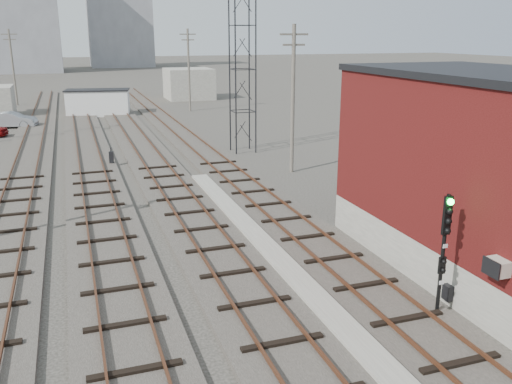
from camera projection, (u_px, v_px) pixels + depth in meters
name	position (u px, v px, depth m)	size (l,w,h in m)	color
ground	(130.00, 111.00, 61.40)	(320.00, 320.00, 0.00)	#282621
track_right	(192.00, 143.00, 43.08)	(3.20, 90.00, 0.39)	#332D28
track_mid_right	(141.00, 146.00, 41.84)	(3.20, 90.00, 0.39)	#332D28
track_mid_left	(87.00, 149.00, 40.59)	(3.20, 90.00, 0.39)	#332D28
track_left	(30.00, 153.00, 39.34)	(3.20, 90.00, 0.39)	#332D28
platform_curb	(287.00, 270.00, 19.76)	(0.90, 28.00, 0.26)	gray
brick_building	(493.00, 175.00, 19.14)	(6.54, 12.20, 7.22)	gray
lattice_tower	(242.00, 47.00, 38.32)	(1.60, 1.60, 15.00)	black
utility_pole_left_c	(13.00, 65.00, 65.23)	(1.80, 0.24, 9.00)	#595147
utility_pole_right_a	(293.00, 96.00, 33.03)	(1.80, 0.24, 9.00)	#595147
utility_pole_right_b	(189.00, 68.00, 60.26)	(1.80, 0.24, 9.00)	#595147
apartment_left	(4.00, 3.00, 119.66)	(22.00, 14.00, 30.00)	gray
apartment_right	(119.00, 16.00, 141.95)	(16.00, 12.00, 26.00)	gray
shed_right	(189.00, 84.00, 72.72)	(6.00, 6.00, 4.00)	gray
signal_mast	(444.00, 247.00, 16.10)	(0.40, 0.41, 3.95)	gray
switch_stand	(111.00, 158.00, 35.79)	(0.32, 0.32, 1.15)	black
site_trailer	(98.00, 102.00, 57.86)	(7.00, 3.97, 2.78)	silver
car_silver	(12.00, 120.00, 50.42)	(1.55, 4.45, 1.47)	#95989C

